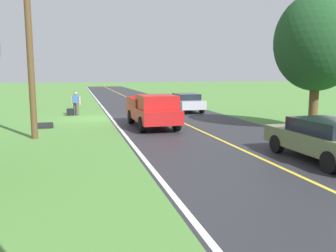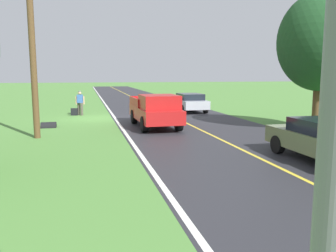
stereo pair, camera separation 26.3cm
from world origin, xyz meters
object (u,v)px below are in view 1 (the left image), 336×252
suitcase_carried (70,112)px  tree_far_side_near (317,42)px  sedan_mid_oncoming (324,138)px  pickup_truck_passing (153,110)px  sedan_near_oncoming (185,102)px  utility_pole_roadside (30,47)px  hitchhiker_walking (76,102)px

suitcase_carried → tree_far_side_near: size_ratio=0.07×
sedan_mid_oncoming → pickup_truck_passing: bearing=-65.3°
sedan_near_oncoming → sedan_mid_oncoming: size_ratio=1.00×
tree_far_side_near → sedan_mid_oncoming: tree_far_side_near is taller
tree_far_side_near → sedan_near_oncoming: 11.38m
suitcase_carried → tree_far_side_near: (-12.48, 9.56, 4.25)m
tree_far_side_near → utility_pole_roadside: size_ratio=0.87×
pickup_truck_passing → utility_pole_roadside: 6.92m
pickup_truck_passing → sedan_mid_oncoming: bearing=114.7°
sedan_mid_oncoming → utility_pole_roadside: size_ratio=0.54×
utility_pole_roadside → hitchhiker_walking: bearing=-101.9°
hitchhiker_walking → pickup_truck_passing: (-4.07, 6.82, -0.01)m
suitcase_carried → sedan_near_oncoming: sedan_near_oncoming is taller
pickup_truck_passing → sedan_near_oncoming: size_ratio=1.24×
hitchhiker_walking → tree_far_side_near: bearing=141.4°
hitchhiker_walking → sedan_mid_oncoming: hitchhiker_walking is taller
suitcase_carried → utility_pole_roadside: utility_pole_roadside is taller
tree_far_side_near → sedan_mid_oncoming: 8.02m
sedan_near_oncoming → pickup_truck_passing: bearing=60.3°
tree_far_side_near → sedan_near_oncoming: bearing=-69.0°
tree_far_side_near → hitchhiker_walking: bearing=-38.6°
tree_far_side_near → utility_pole_roadside: utility_pole_roadside is taller
suitcase_carried → utility_pole_roadside: bearing=-5.5°
sedan_near_oncoming → utility_pole_roadside: 13.96m
hitchhiker_walking → sedan_near_oncoming: hitchhiker_walking is taller
sedan_near_oncoming → suitcase_carried: bearing=3.1°
hitchhiker_walking → suitcase_carried: hitchhiker_walking is taller
pickup_truck_passing → sedan_near_oncoming: pickup_truck_passing is taller
suitcase_carried → tree_far_side_near: tree_far_side_near is taller
pickup_truck_passing → tree_far_side_near: 9.17m
suitcase_carried → pickup_truck_passing: (-4.50, 6.77, 0.71)m
sedan_near_oncoming → sedan_mid_oncoming: 15.89m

